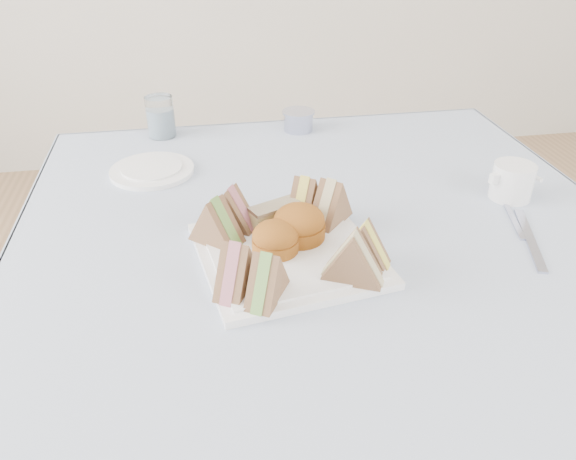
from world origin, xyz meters
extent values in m
cube|color=brown|center=(0.00, 0.00, 0.37)|extent=(0.90, 0.90, 0.74)
cube|color=#AAB4CA|center=(0.00, 0.00, 0.74)|extent=(1.02, 1.02, 0.01)
cube|color=white|center=(-0.08, -0.07, 0.75)|extent=(0.30, 0.30, 0.01)
cylinder|color=#A35E12|center=(-0.09, -0.07, 0.78)|extent=(0.09, 0.09, 0.05)
cylinder|color=#A35E12|center=(-0.05, -0.04, 0.79)|extent=(0.11, 0.11, 0.05)
cube|color=#CABE70|center=(-0.08, 0.00, 0.78)|extent=(0.09, 0.06, 0.04)
cylinder|color=white|center=(-0.29, 0.27, 0.75)|extent=(0.21, 0.21, 0.01)
cylinder|color=white|center=(-0.27, 0.46, 0.79)|extent=(0.08, 0.08, 0.09)
cylinder|color=#ADAFC8|center=(0.04, 0.44, 0.77)|extent=(0.10, 0.10, 0.04)
cube|color=#ADAFC8|center=(0.32, -0.09, 0.75)|extent=(0.07, 0.18, 0.00)
cube|color=#ADAFC8|center=(0.33, -0.01, 0.75)|extent=(0.05, 0.16, 0.00)
cylinder|color=white|center=(0.36, 0.05, 0.78)|extent=(0.09, 0.09, 0.07)
camera|label=1|loc=(-0.20, -0.77, 1.23)|focal=35.00mm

